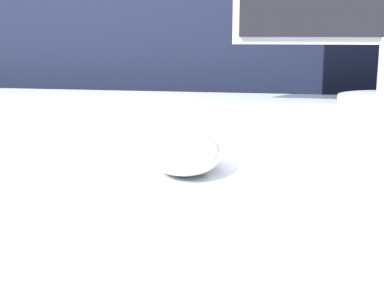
{
  "coord_description": "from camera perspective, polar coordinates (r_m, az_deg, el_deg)",
  "views": [
    {
      "loc": [
        0.07,
        -0.62,
        0.84
      ],
      "look_at": [
        -0.02,
        -0.13,
        0.74
      ],
      "focal_mm": 50.0,
      "sensor_mm": 36.0,
      "label": 1
    }
  ],
  "objects": [
    {
      "name": "keyboard",
      "position": [
        0.67,
        1.04,
        2.25
      ],
      "size": [
        0.44,
        0.15,
        0.02
      ],
      "rotation": [
        0.0,
        0.0,
        0.06
      ],
      "color": "silver",
      "rests_on": "desk"
    },
    {
      "name": "computer_mouse_near",
      "position": [
        0.48,
        -0.71,
        -0.96
      ],
      "size": [
        0.08,
        0.12,
        0.03
      ],
      "rotation": [
        0.0,
        0.0,
        0.17
      ],
      "color": "white",
      "rests_on": "desk"
    },
    {
      "name": "partition_panel",
      "position": [
        1.27,
        7.47,
        2.27
      ],
      "size": [
        5.0,
        0.03,
        1.27
      ],
      "color": "black",
      "rests_on": "ground_plane"
    }
  ]
}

